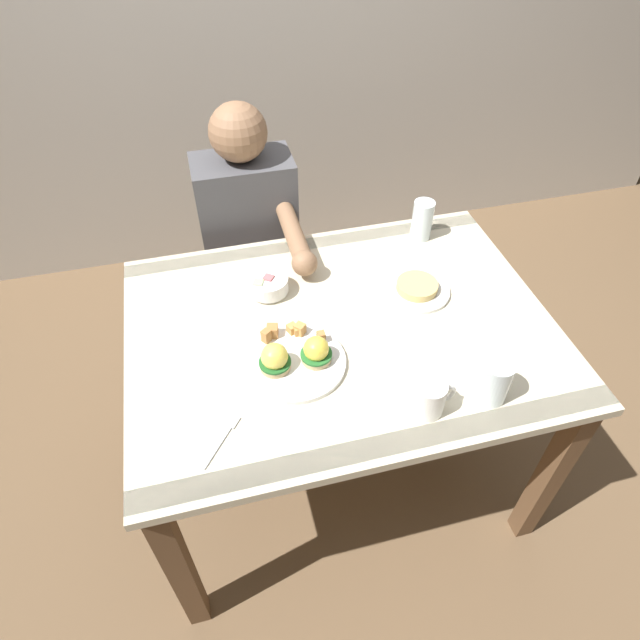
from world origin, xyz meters
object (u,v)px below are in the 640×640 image
(fork, at_px, (222,438))
(coffee_mug, at_px, (430,397))
(fruit_bowl, at_px, (268,285))
(side_plate, at_px, (417,289))
(eggs_benedict_plate, at_px, (295,357))
(water_glass_near, at_px, (422,222))
(diner_person, at_px, (252,238))
(dining_table, at_px, (340,351))
(water_glass_far, at_px, (493,383))

(fork, bearing_deg, coffee_mug, -4.64)
(fruit_bowl, distance_m, side_plate, 0.45)
(eggs_benedict_plate, distance_m, coffee_mug, 0.36)
(water_glass_near, bearing_deg, eggs_benedict_plate, -139.85)
(side_plate, distance_m, diner_person, 0.68)
(diner_person, bearing_deg, fruit_bowl, -90.76)
(fork, distance_m, diner_person, 0.92)
(eggs_benedict_plate, height_order, side_plate, eggs_benedict_plate)
(fork, height_order, side_plate, side_plate)
(fruit_bowl, bearing_deg, dining_table, -47.69)
(water_glass_near, distance_m, water_glass_far, 0.68)
(eggs_benedict_plate, relative_size, diner_person, 0.24)
(fork, xyz_separation_m, diner_person, (0.20, 0.89, -0.09))
(fruit_bowl, relative_size, fork, 0.90)
(fruit_bowl, relative_size, diner_person, 0.11)
(eggs_benedict_plate, relative_size, fruit_bowl, 2.25)
(coffee_mug, relative_size, water_glass_near, 0.83)
(fork, relative_size, water_glass_far, 1.09)
(water_glass_far, bearing_deg, dining_table, 131.55)
(eggs_benedict_plate, xyz_separation_m, water_glass_near, (0.53, 0.45, 0.03))
(diner_person, bearing_deg, eggs_benedict_plate, -89.15)
(fruit_bowl, relative_size, side_plate, 0.60)
(dining_table, relative_size, fork, 8.96)
(dining_table, distance_m, diner_person, 0.62)
(dining_table, distance_m, water_glass_near, 0.54)
(fruit_bowl, distance_m, water_glass_near, 0.57)
(dining_table, distance_m, water_glass_far, 0.47)
(eggs_benedict_plate, xyz_separation_m, fruit_bowl, (-0.02, 0.30, 0.00))
(fork, bearing_deg, dining_table, 37.65)
(diner_person, bearing_deg, water_glass_near, -25.14)
(water_glass_far, xyz_separation_m, diner_person, (-0.46, 0.93, -0.14))
(eggs_benedict_plate, bearing_deg, coffee_mug, -38.24)
(fork, relative_size, side_plate, 0.67)
(fruit_bowl, height_order, water_glass_far, water_glass_far)
(eggs_benedict_plate, bearing_deg, dining_table, 33.48)
(dining_table, bearing_deg, water_glass_near, 42.64)
(side_plate, bearing_deg, diner_person, 129.64)
(eggs_benedict_plate, xyz_separation_m, fork, (-0.21, -0.18, -0.02))
(coffee_mug, xyz_separation_m, side_plate, (0.13, 0.41, -0.04))
(eggs_benedict_plate, distance_m, fork, 0.28)
(coffee_mug, distance_m, water_glass_far, 0.17)
(water_glass_far, bearing_deg, side_plate, 94.55)
(coffee_mug, relative_size, diner_person, 0.10)
(fork, bearing_deg, fruit_bowl, 67.47)
(fruit_bowl, distance_m, diner_person, 0.43)
(water_glass_far, relative_size, side_plate, 0.62)
(fruit_bowl, xyz_separation_m, side_plate, (0.43, -0.11, -0.02))
(dining_table, xyz_separation_m, diner_person, (-0.17, 0.60, 0.02))
(fork, distance_m, side_plate, 0.73)
(fruit_bowl, xyz_separation_m, diner_person, (0.01, 0.41, -0.12))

